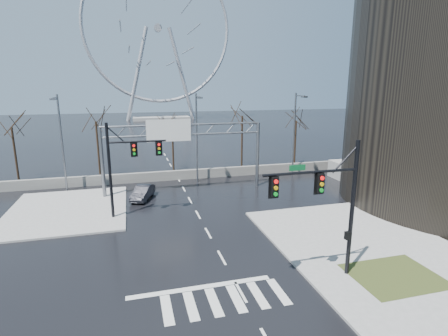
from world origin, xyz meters
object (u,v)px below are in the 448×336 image
object	(u,v)px
signal_mast_far	(124,161)
sign_gantry	(180,143)
car	(143,192)
signal_mast_near	(332,198)
ferris_wheel	(158,34)

from	to	relation	value
signal_mast_far	sign_gantry	xyz separation A→B (m)	(5.49, 6.00, 0.35)
car	signal_mast_near	bearing A→B (deg)	-41.16
ferris_wheel	signal_mast_near	bearing A→B (deg)	-89.92
sign_gantry	ferris_wheel	xyz separation A→B (m)	(5.38, 80.04, 20.95)
sign_gantry	car	distance (m)	6.17
signal_mast_far	ferris_wheel	distance (m)	89.30
signal_mast_far	car	size ratio (longest dim) A/B	2.00
sign_gantry	car	world-z (taller)	sign_gantry
signal_mast_far	ferris_wheel	xyz separation A→B (m)	(10.87, 86.04, 21.30)
signal_mast_far	sign_gantry	size ratio (longest dim) A/B	0.49
signal_mast_far	sign_gantry	bearing A→B (deg)	47.53
signal_mast_far	sign_gantry	distance (m)	8.14
ferris_wheel	sign_gantry	bearing A→B (deg)	-93.84
ferris_wheel	car	distance (m)	85.75
signal_mast_near	ferris_wheel	bearing A→B (deg)	90.08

